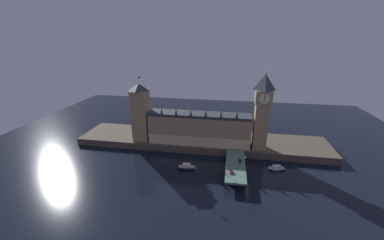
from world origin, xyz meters
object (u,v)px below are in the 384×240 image
Objects in this scene: victoria_tower at (141,112)px; car_northbound_trail at (231,172)px; clock_tower at (262,110)px; boat_upstream at (187,167)px; pedestrian_near_rail at (226,173)px; street_lamp_far at (227,149)px; street_lamp_mid at (245,160)px; street_lamp_near at (226,170)px; boat_downstream at (276,168)px; car_southbound_trail at (240,161)px.

victoria_tower reaches higher than car_northbound_trail.
boat_upstream is (-54.05, -32.56, -37.32)m from clock_tower.
pedestrian_near_rail is at bearing -139.17° from car_northbound_trail.
street_lamp_mid is at bearing -48.59° from street_lamp_far.
street_lamp_near reaches higher than boat_upstream.
street_lamp_far is at bearing 90.00° from street_lamp_near.
boat_downstream is (23.58, 9.51, -9.77)m from street_lamp_mid.
car_southbound_trail is at bearing -45.88° from street_lamp_far.
car_southbound_trail reaches higher than boat_downstream.
street_lamp_mid reaches higher than car_southbound_trail.
victoria_tower is 64.80m from boat_upstream.
street_lamp_near is 29.45m from street_lamp_far.
street_lamp_far reaches higher than pedestrian_near_rail.
street_lamp_near is 19.64m from street_lamp_mid.
street_lamp_far reaches higher than boat_downstream.
victoria_tower reaches higher than boat_downstream.
street_lamp_mid is at bearing 48.59° from street_lamp_near.
car_northbound_trail is 26.53m from street_lamp_far.
clock_tower is at bearing 117.40° from boat_downstream.
pedestrian_near_rail reaches higher than car_northbound_trail.
street_lamp_near is 44.81m from boat_downstream.
boat_upstream is at bearing -171.01° from boat_downstream.
street_lamp_far is (75.60, -18.45, -20.05)m from victoria_tower.
street_lamp_mid reaches higher than boat_upstream.
car_southbound_trail is 22.01m from street_lamp_near.
victoria_tower is 8.19× the size of street_lamp_far.
clock_tower is 9.18× the size of street_lamp_mid.
car_northbound_trail is at bearing -110.56° from car_southbound_trail.
street_lamp_near is at bearing -146.47° from boat_downstream.
street_lamp_near is at bearing -115.94° from car_southbound_trail.
clock_tower is 34.52× the size of pedestrian_near_rail.
clock_tower is at bearing 69.14° from street_lamp_mid.
boat_upstream is 66.37m from boat_downstream.
street_lamp_far reaches higher than street_lamp_near.
clock_tower reaches higher than boat_downstream.
clock_tower is 15.83× the size of car_northbound_trail.
street_lamp_near is (-3.45, -3.37, 2.93)m from car_northbound_trail.
street_lamp_mid reaches higher than street_lamp_near.
car_northbound_trail is 15.24m from street_lamp_mid.
car_southbound_trail is at bearing 8.48° from boat_upstream.
street_lamp_far reaches higher than boat_upstream.
boat_downstream is at bearing 33.53° from street_lamp_near.
victoria_tower is 30.93× the size of pedestrian_near_rail.
victoria_tower is at bearing 147.65° from street_lamp_near.
pedestrian_near_rail is 0.27× the size of street_lamp_mid.
street_lamp_mid is 0.51× the size of boat_downstream.
boat_downstream is at bearing 8.99° from boat_upstream.
victoria_tower reaches higher than car_southbound_trail.
street_lamp_far is at bearing 131.41° from street_lamp_mid.
clock_tower is 41.18m from street_lamp_far.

